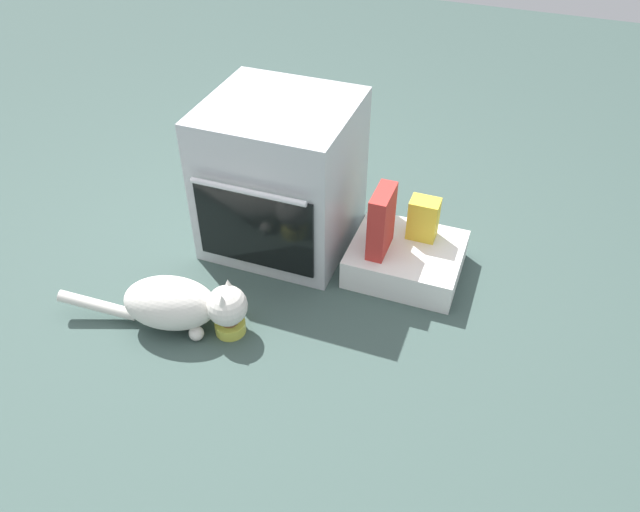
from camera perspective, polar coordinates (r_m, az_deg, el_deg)
name	(u,v)px	position (r m, az deg, el deg)	size (l,w,h in m)	color
ground	(236,303)	(2.54, -7.64, -4.29)	(8.00, 8.00, 0.00)	#384C47
oven	(281,176)	(2.67, -3.54, 7.31)	(0.59, 0.61, 0.65)	#B7BABF
pantry_cabinet	(406,259)	(2.65, 7.85, -0.27)	(0.46, 0.39, 0.13)	white
food_bowl	(230,326)	(2.42, -8.20, -6.32)	(0.12, 0.12, 0.07)	#D1D14C
cat	(180,304)	(2.40, -12.68, -4.28)	(0.74, 0.28, 0.23)	silver
snack_bag	(423,219)	(2.62, 9.42, 3.38)	(0.12, 0.09, 0.18)	yellow
cereal_box	(381,222)	(2.49, 5.63, 3.16)	(0.07, 0.18, 0.28)	#B72D28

